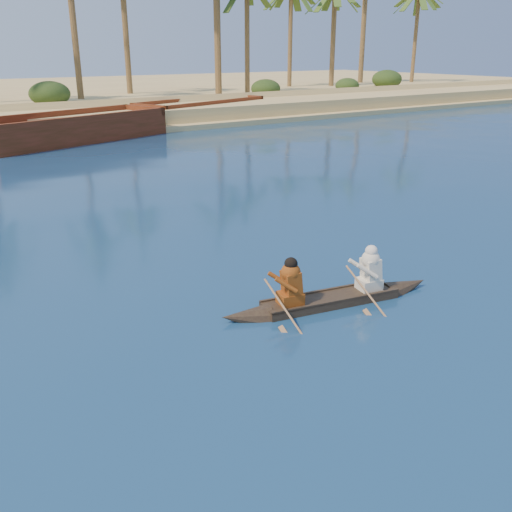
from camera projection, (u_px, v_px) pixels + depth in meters
ground at (57, 291)px, 12.96m from camera, size 160.00×160.00×0.00m
canoe at (331, 292)px, 12.23m from camera, size 5.04×1.60×1.38m
barge_mid at (72, 130)px, 33.64m from camera, size 12.06×7.08×1.91m
barge_right at (201, 111)px, 43.58m from camera, size 11.50×6.87×1.82m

